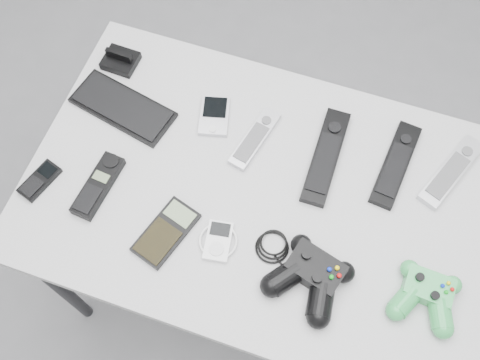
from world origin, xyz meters
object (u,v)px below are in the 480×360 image
(mobile_phone, at_px, (39,180))
(calculator, at_px, (166,232))
(pda, at_px, (214,116))
(controller_green, at_px, (427,294))
(remote_black_b, at_px, (396,164))
(pda_keyboard, at_px, (123,107))
(remote_silver_b, at_px, (451,171))
(mp3_player, at_px, (218,241))
(remote_silver_a, at_px, (255,138))
(remote_black_a, at_px, (326,156))
(cordless_handset, at_px, (98,185))
(controller_black, at_px, (311,275))
(desk, at_px, (259,203))

(mobile_phone, bearing_deg, calculator, 13.25)
(pda, relative_size, controller_green, 0.72)
(controller_green, bearing_deg, pda, 157.46)
(remote_black_b, distance_m, mobile_phone, 0.80)
(pda_keyboard, height_order, remote_silver_b, remote_silver_b)
(mobile_phone, xyz_separation_m, mp3_player, (0.43, -0.00, -0.00))
(remote_silver_a, height_order, remote_black_a, remote_black_a)
(remote_silver_a, relative_size, controller_green, 1.17)
(pda_keyboard, distance_m, cordless_handset, 0.21)
(pda, distance_m, controller_green, 0.61)
(remote_black_b, relative_size, calculator, 1.46)
(pda_keyboard, height_order, mp3_player, same)
(mp3_player, bearing_deg, remote_black_a, 49.43)
(mp3_player, bearing_deg, pda_keyboard, 134.42)
(remote_silver_a, relative_size, calculator, 1.13)
(remote_silver_a, relative_size, remote_silver_b, 0.83)
(controller_black, bearing_deg, controller_green, 25.43)
(remote_black_a, bearing_deg, remote_silver_b, 10.88)
(remote_silver_a, bearing_deg, mobile_phone, -135.72)
(remote_black_a, distance_m, cordless_handset, 0.52)
(pda, xyz_separation_m, cordless_handset, (-0.18, -0.26, 0.00))
(controller_black, height_order, controller_green, controller_black)
(pda_keyboard, relative_size, controller_black, 0.92)
(mp3_player, bearing_deg, remote_silver_a, 81.60)
(remote_silver_a, bearing_deg, remote_silver_b, 20.75)
(mobile_phone, bearing_deg, controller_black, 15.62)
(calculator, bearing_deg, controller_black, 17.58)
(pda, distance_m, remote_black_b, 0.43)
(mobile_phone, bearing_deg, remote_silver_b, 37.51)
(cordless_handset, bearing_deg, pda, 60.10)
(desk, bearing_deg, controller_black, -44.15)
(desk, bearing_deg, pda_keyboard, 165.13)
(pda, height_order, remote_black_b, remote_black_b)
(remote_black_b, height_order, mobile_phone, remote_black_b)
(pda, bearing_deg, remote_silver_a, -28.26)
(pda_keyboard, distance_m, remote_black_a, 0.49)
(calculator, bearing_deg, mobile_phone, -167.12)
(remote_silver_b, distance_m, calculator, 0.65)
(remote_silver_a, xyz_separation_m, mp3_player, (0.00, -0.26, -0.00))
(remote_silver_a, bearing_deg, controller_green, -15.32)
(cordless_handset, distance_m, calculator, 0.19)
(pda_keyboard, relative_size, pda, 2.38)
(desk, height_order, controller_black, controller_black)
(desk, relative_size, calculator, 6.89)
(remote_black_b, bearing_deg, controller_green, -60.33)
(calculator, height_order, controller_black, controller_black)
(pda_keyboard, distance_m, calculator, 0.34)
(desk, bearing_deg, pda, 137.74)
(pda, bearing_deg, remote_black_b, -12.94)
(mobile_phone, bearing_deg, desk, 33.30)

